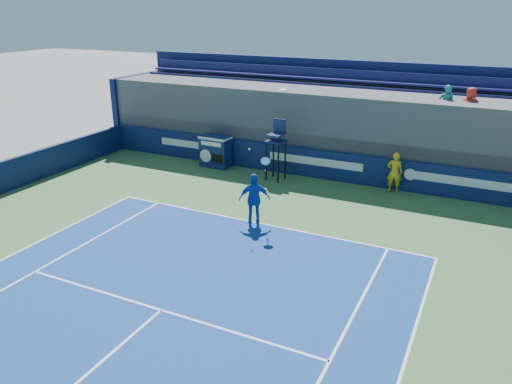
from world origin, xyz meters
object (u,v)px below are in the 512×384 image
at_px(ball_person, 395,172).
at_px(match_clock, 216,150).
at_px(umpire_chair, 276,143).
at_px(tennis_player, 254,199).

xyz_separation_m(ball_person, match_clock, (-7.70, -0.18, -0.06)).
height_order(match_clock, umpire_chair, umpire_chair).
relative_size(ball_person, tennis_player, 0.61).
bearing_deg(tennis_player, umpire_chair, 104.74).
relative_size(ball_person, match_clock, 1.12).
bearing_deg(ball_person, tennis_player, 45.58).
distance_m(ball_person, match_clock, 7.70).
xyz_separation_m(umpire_chair, tennis_player, (1.14, -4.33, -0.66)).
relative_size(ball_person, umpire_chair, 0.63).
relative_size(umpire_chair, tennis_player, 0.96).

